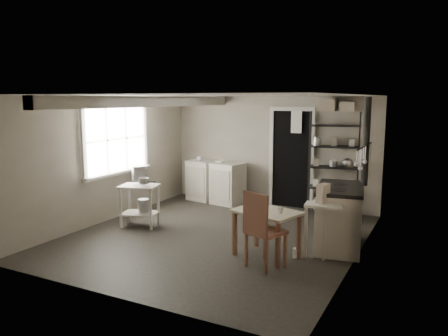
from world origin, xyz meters
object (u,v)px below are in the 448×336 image
at_px(prep_table, 140,204).
at_px(chair, 266,232).
at_px(work_table, 266,231).
at_px(shelf_rack, 333,166).
at_px(stove, 339,219).
at_px(stockpot, 139,173).
at_px(base_cabinets, 215,181).
at_px(flour_sack, 325,207).

bearing_deg(prep_table, chair, -15.69).
bearing_deg(chair, work_table, 131.67).
bearing_deg(prep_table, shelf_rack, 40.32).
bearing_deg(prep_table, work_table, -8.77).
bearing_deg(stove, stockpot, 177.16).
height_order(stockpot, work_table, stockpot).
bearing_deg(stockpot, stove, 6.78).
xyz_separation_m(stockpot, base_cabinets, (0.37, 2.19, -0.48)).
bearing_deg(base_cabinets, stove, -20.37).
height_order(base_cabinets, shelf_rack, shelf_rack).
distance_m(prep_table, flour_sack, 3.41).
height_order(stockpot, stove, stockpot).
relative_size(prep_table, flour_sack, 1.38).
bearing_deg(flour_sack, work_table, -96.54).
xyz_separation_m(stockpot, flour_sack, (2.90, 1.82, -0.70)).
bearing_deg(stockpot, flour_sack, 32.10).
xyz_separation_m(prep_table, work_table, (2.56, -0.40, -0.02)).
bearing_deg(chair, stockpot, -175.52).
relative_size(stockpot, shelf_rack, 0.13).
distance_m(stove, work_table, 1.22).
height_order(work_table, flour_sack, work_table).
distance_m(stockpot, work_table, 2.74).
xyz_separation_m(base_cabinets, shelf_rack, (2.53, 0.12, 0.49)).
bearing_deg(flour_sack, base_cabinets, 171.51).
xyz_separation_m(stove, chair, (-0.70, -1.26, 0.04)).
xyz_separation_m(base_cabinets, stove, (3.09, -1.78, -0.02)).
bearing_deg(prep_table, stockpot, 129.10).
relative_size(stockpot, flour_sack, 0.49).
relative_size(shelf_rack, flour_sack, 3.75).
bearing_deg(work_table, base_cabinets, 130.24).
distance_m(shelf_rack, work_table, 2.87).
bearing_deg(flour_sack, prep_table, -146.07).
bearing_deg(shelf_rack, flour_sack, -103.31).
xyz_separation_m(shelf_rack, flour_sack, (-0.01, -0.50, -0.71)).
bearing_deg(base_cabinets, shelf_rack, 12.40).
bearing_deg(work_table, shelf_rack, 84.52).
bearing_deg(stove, shelf_rack, 96.80).
height_order(prep_table, work_table, prep_table).
distance_m(shelf_rack, stove, 2.05).
xyz_separation_m(stockpot, chair, (2.77, -0.84, -0.46)).
bearing_deg(shelf_rack, base_cabinets, 170.11).
xyz_separation_m(shelf_rack, work_table, (-0.27, -2.80, -0.57)).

